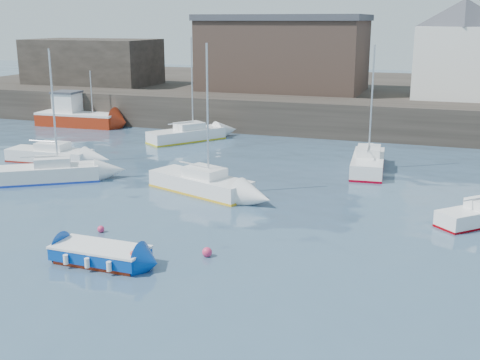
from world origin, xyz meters
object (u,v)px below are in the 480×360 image
(blue_dinghy, at_px, (100,254))
(sailboat_c, at_px, (480,215))
(sailboat_a, at_px, (49,173))
(fishing_boat, at_px, (77,115))
(buoy_mid, at_px, (207,256))
(buoy_far, at_px, (193,186))
(sailboat_e, at_px, (50,155))
(sailboat_h, at_px, (187,134))
(buoy_near, at_px, (101,232))
(sailboat_b, at_px, (201,183))
(sailboat_f, at_px, (368,162))

(blue_dinghy, distance_m, sailboat_c, 18.48)
(sailboat_a, bearing_deg, fishing_boat, 119.30)
(sailboat_c, distance_m, buoy_mid, 14.05)
(fishing_boat, bearing_deg, sailboat_c, -27.12)
(blue_dinghy, relative_size, sailboat_a, 0.51)
(buoy_far, bearing_deg, blue_dinghy, -84.32)
(sailboat_a, distance_m, buoy_far, 9.18)
(sailboat_a, distance_m, sailboat_e, 5.68)
(blue_dinghy, bearing_deg, sailboat_h, 106.26)
(sailboat_a, xyz_separation_m, buoy_near, (8.12, -7.11, -0.57))
(buoy_near, bearing_deg, sailboat_h, 103.62)
(sailboat_h, xyz_separation_m, buoy_mid, (11.31, -23.19, -0.55))
(fishing_boat, relative_size, sailboat_b, 0.94)
(sailboat_h, xyz_separation_m, buoy_far, (6.17, -12.97, -0.55))
(sailboat_c, distance_m, buoy_near, 18.67)
(buoy_far, bearing_deg, sailboat_e, 167.75)
(sailboat_a, xyz_separation_m, sailboat_c, (25.29, 0.20, -0.10))
(fishing_boat, xyz_separation_m, buoy_far, (19.30, -16.50, -1.02))
(sailboat_f, xyz_separation_m, buoy_near, (-10.46, -16.48, -0.58))
(sailboat_h, bearing_deg, blue_dinghy, -73.74)
(blue_dinghy, bearing_deg, buoy_near, 121.70)
(fishing_boat, height_order, buoy_near, fishing_boat)
(sailboat_a, relative_size, buoy_mid, 18.67)
(sailboat_h, height_order, buoy_far, sailboat_h)
(sailboat_f, distance_m, buoy_far, 12.17)
(blue_dinghy, height_order, sailboat_h, sailboat_h)
(buoy_near, relative_size, buoy_far, 0.98)
(fishing_boat, xyz_separation_m, sailboat_h, (13.14, -3.53, -0.47))
(fishing_boat, relative_size, buoy_near, 23.69)
(sailboat_a, height_order, sailboat_e, sailboat_a)
(buoy_mid, bearing_deg, sailboat_a, 149.59)
(fishing_boat, relative_size, sailboat_a, 1.00)
(sailboat_a, bearing_deg, blue_dinghy, -45.74)
(sailboat_h, relative_size, buoy_far, 24.55)
(blue_dinghy, relative_size, sailboat_f, 0.49)
(sailboat_a, xyz_separation_m, sailboat_f, (18.57, 9.38, 0.02))
(buoy_near, bearing_deg, sailboat_f, 57.61)
(fishing_boat, xyz_separation_m, sailboat_c, (35.65, -18.25, -0.55))
(sailboat_c, height_order, sailboat_f, sailboat_f)
(sailboat_b, bearing_deg, buoy_near, -102.99)
(blue_dinghy, bearing_deg, sailboat_c, 35.16)
(sailboat_b, xyz_separation_m, sailboat_e, (-13.27, 3.73, -0.04))
(fishing_boat, distance_m, sailboat_f, 30.32)
(fishing_boat, height_order, buoy_far, fishing_boat)
(sailboat_c, bearing_deg, buoy_far, 173.86)
(sailboat_f, bearing_deg, sailboat_b, -135.39)
(sailboat_b, relative_size, sailboat_h, 1.01)
(buoy_far, bearing_deg, sailboat_f, 37.65)
(sailboat_f, xyz_separation_m, buoy_far, (-9.63, -7.43, -0.58))
(sailboat_a, bearing_deg, sailboat_e, 125.67)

